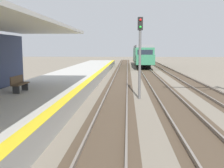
{
  "coord_description": "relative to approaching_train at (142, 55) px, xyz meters",
  "views": [
    {
      "loc": [
        2.64,
        1.21,
        3.24
      ],
      "look_at": [
        2.14,
        9.81,
        2.1
      ],
      "focal_mm": 42.96,
      "sensor_mm": 36.0,
      "label": 1
    }
  ],
  "objects": [
    {
      "name": "station_platform",
      "position": [
        -7.8,
        -35.18,
        -1.73
      ],
      "size": [
        5.0,
        80.0,
        0.91
      ],
      "color": "#B7B5AD",
      "rests_on": "ground"
    },
    {
      "name": "track_pair_far_side",
      "position": [
        3.4,
        -31.18,
        -2.13
      ],
      "size": [
        2.34,
        120.0,
        0.16
      ],
      "color": "#4C3D2D",
      "rests_on": "ground"
    },
    {
      "name": "track_pair_nearest_platform",
      "position": [
        -3.4,
        -31.18,
        -2.13
      ],
      "size": [
        2.34,
        120.0,
        0.16
      ],
      "color": "#4C3D2D",
      "rests_on": "ground"
    },
    {
      "name": "rail_signal_post",
      "position": [
        -1.89,
        -32.76,
        1.02
      ],
      "size": [
        0.32,
        0.34,
        5.2
      ],
      "color": "#4C4C4C",
      "rests_on": "ground"
    },
    {
      "name": "platform_bench",
      "position": [
        -8.55,
        -35.85,
        -0.8
      ],
      "size": [
        0.45,
        1.6,
        0.88
      ],
      "color": "brown",
      "rests_on": "station_platform"
    },
    {
      "name": "approaching_train",
      "position": [
        0.0,
        0.0,
        0.0
      ],
      "size": [
        2.93,
        19.6,
        4.76
      ],
      "color": "#286647",
      "rests_on": "ground"
    },
    {
      "name": "track_pair_middle",
      "position": [
        -0.0,
        -31.18,
        -2.13
      ],
      "size": [
        2.34,
        120.0,
        0.16
      ],
      "color": "#4C3D2D",
      "rests_on": "ground"
    }
  ]
}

